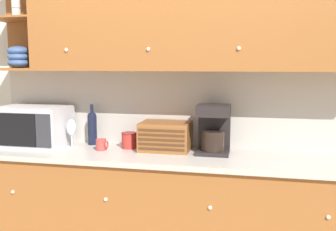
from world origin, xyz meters
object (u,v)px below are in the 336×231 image
(wine_bottle, at_px, (92,126))
(coffee_maker, at_px, (214,129))
(wine_glass, at_px, (72,129))
(storage_canister, at_px, (129,140))
(mug, at_px, (101,145))
(bread_box, at_px, (166,136))
(microwave, at_px, (33,126))

(wine_bottle, bearing_deg, coffee_maker, -5.38)
(wine_glass, distance_m, storage_canister, 0.47)
(mug, distance_m, bread_box, 0.51)
(wine_bottle, distance_m, coffee_maker, 1.03)
(microwave, xyz_separation_m, wine_glass, (0.35, -0.01, -0.01))
(mug, bearing_deg, bread_box, 12.85)
(wine_glass, bearing_deg, storage_canister, 9.69)
(microwave, relative_size, wine_glass, 2.42)
(microwave, bearing_deg, wine_glass, -1.40)
(wine_glass, xyz_separation_m, coffee_maker, (1.14, 0.05, 0.03))
(wine_bottle, relative_size, coffee_maker, 0.92)
(mug, xyz_separation_m, coffee_maker, (0.87, 0.09, 0.14))
(mug, distance_m, coffee_maker, 0.88)
(microwave, xyz_separation_m, mug, (0.61, -0.04, -0.12))
(wine_glass, height_order, bread_box, wine_glass)
(wine_glass, relative_size, coffee_maker, 0.62)
(bread_box, bearing_deg, microwave, -176.43)
(mug, bearing_deg, wine_bottle, 130.00)
(mug, bearing_deg, storage_canister, 30.70)
(coffee_maker, bearing_deg, storage_canister, 177.86)
(microwave, bearing_deg, mug, -4.02)
(microwave, distance_m, wine_bottle, 0.48)
(mug, height_order, bread_box, bread_box)
(bread_box, bearing_deg, wine_bottle, 173.63)
(wine_glass, xyz_separation_m, bread_box, (0.76, 0.08, -0.05))
(microwave, distance_m, bread_box, 1.11)
(microwave, height_order, coffee_maker, coffee_maker)
(wine_bottle, xyz_separation_m, bread_box, (0.65, -0.07, -0.04))
(storage_canister, bearing_deg, coffee_maker, -2.14)
(wine_glass, height_order, storage_canister, wine_glass)
(storage_canister, bearing_deg, microwave, -175.03)
(storage_canister, height_order, bread_box, bread_box)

